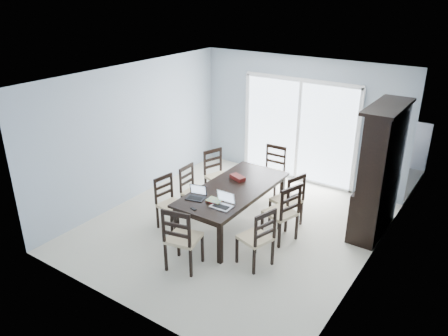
{
  "coord_description": "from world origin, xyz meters",
  "views": [
    {
      "loc": [
        3.58,
        -5.54,
        3.91
      ],
      "look_at": [
        -0.19,
        0.0,
        1.07
      ],
      "focal_mm": 35.0,
      "sensor_mm": 36.0,
      "label": 1
    }
  ],
  "objects_px": {
    "chair_right_mid": "(285,207)",
    "chair_left_far": "(216,169)",
    "chair_end_near": "(180,233)",
    "laptop_silver": "(221,204)",
    "chair_left_mid": "(191,185)",
    "chair_right_far": "(291,195)",
    "cell_phone": "(193,209)",
    "hot_tub": "(286,142)",
    "dining_table": "(233,192)",
    "game_box": "(238,178)",
    "china_hutch": "(380,173)",
    "laptop_dark": "(195,196)",
    "chair_end_far": "(273,165)",
    "chair_right_near": "(260,233)",
    "chair_left_near": "(168,197)"
  },
  "relations": [
    {
      "from": "laptop_dark",
      "to": "cell_phone",
      "type": "bearing_deg",
      "value": -71.15
    },
    {
      "from": "chair_left_far",
      "to": "cell_phone",
      "type": "relative_size",
      "value": 10.57
    },
    {
      "from": "china_hutch",
      "to": "chair_left_far",
      "type": "bearing_deg",
      "value": -170.93
    },
    {
      "from": "chair_end_near",
      "to": "laptop_silver",
      "type": "relative_size",
      "value": 3.6
    },
    {
      "from": "chair_right_near",
      "to": "laptop_silver",
      "type": "bearing_deg",
      "value": 100.72
    },
    {
      "from": "dining_table",
      "to": "chair_right_mid",
      "type": "height_order",
      "value": "chair_right_mid"
    },
    {
      "from": "dining_table",
      "to": "game_box",
      "type": "bearing_deg",
      "value": 110.66
    },
    {
      "from": "chair_right_mid",
      "to": "chair_end_near",
      "type": "relative_size",
      "value": 0.99
    },
    {
      "from": "chair_right_mid",
      "to": "chair_left_far",
      "type": "bearing_deg",
      "value": 86.48
    },
    {
      "from": "laptop_dark",
      "to": "chair_left_mid",
      "type": "bearing_deg",
      "value": 118.84
    },
    {
      "from": "chair_end_near",
      "to": "hot_tub",
      "type": "distance_m",
      "value": 4.9
    },
    {
      "from": "dining_table",
      "to": "game_box",
      "type": "distance_m",
      "value": 0.36
    },
    {
      "from": "chair_right_near",
      "to": "hot_tub",
      "type": "distance_m",
      "value": 4.46
    },
    {
      "from": "chair_right_far",
      "to": "chair_end_near",
      "type": "relative_size",
      "value": 0.95
    },
    {
      "from": "china_hutch",
      "to": "chair_right_near",
      "type": "distance_m",
      "value": 2.32
    },
    {
      "from": "china_hutch",
      "to": "hot_tub",
      "type": "bearing_deg",
      "value": 142.15
    },
    {
      "from": "chair_right_far",
      "to": "chair_end_far",
      "type": "distance_m",
      "value": 1.3
    },
    {
      "from": "cell_phone",
      "to": "game_box",
      "type": "relative_size",
      "value": 0.38
    },
    {
      "from": "china_hutch",
      "to": "chair_left_mid",
      "type": "distance_m",
      "value": 3.22
    },
    {
      "from": "chair_right_far",
      "to": "chair_left_mid",
      "type": "bearing_deg",
      "value": 125.46
    },
    {
      "from": "laptop_dark",
      "to": "laptop_silver",
      "type": "distance_m",
      "value": 0.5
    },
    {
      "from": "chair_left_far",
      "to": "chair_right_far",
      "type": "bearing_deg",
      "value": 102.7
    },
    {
      "from": "chair_end_near",
      "to": "cell_phone",
      "type": "relative_size",
      "value": 11.22
    },
    {
      "from": "cell_phone",
      "to": "hot_tub",
      "type": "distance_m",
      "value": 4.4
    },
    {
      "from": "laptop_silver",
      "to": "chair_left_far",
      "type": "bearing_deg",
      "value": 125.92
    },
    {
      "from": "china_hutch",
      "to": "chair_right_mid",
      "type": "bearing_deg",
      "value": -133.27
    },
    {
      "from": "dining_table",
      "to": "laptop_dark",
      "type": "xyz_separation_m",
      "value": [
        -0.28,
        -0.67,
        0.13
      ]
    },
    {
      "from": "chair_right_far",
      "to": "laptop_silver",
      "type": "distance_m",
      "value": 1.39
    },
    {
      "from": "chair_left_far",
      "to": "game_box",
      "type": "distance_m",
      "value": 0.93
    },
    {
      "from": "dining_table",
      "to": "laptop_dark",
      "type": "bearing_deg",
      "value": -112.59
    },
    {
      "from": "chair_end_near",
      "to": "game_box",
      "type": "height_order",
      "value": "chair_end_near"
    },
    {
      "from": "chair_left_far",
      "to": "chair_right_mid",
      "type": "relative_size",
      "value": 0.95
    },
    {
      "from": "china_hutch",
      "to": "laptop_silver",
      "type": "xyz_separation_m",
      "value": [
        -1.8,
        -1.93,
        -0.27
      ]
    },
    {
      "from": "chair_left_mid",
      "to": "chair_end_near",
      "type": "height_order",
      "value": "chair_end_near"
    },
    {
      "from": "chair_right_far",
      "to": "hot_tub",
      "type": "bearing_deg",
      "value": 44.83
    },
    {
      "from": "chair_left_mid",
      "to": "chair_end_far",
      "type": "height_order",
      "value": "chair_end_far"
    },
    {
      "from": "chair_right_far",
      "to": "laptop_dark",
      "type": "bearing_deg",
      "value": 155.99
    },
    {
      "from": "chair_left_near",
      "to": "chair_right_mid",
      "type": "height_order",
      "value": "chair_right_mid"
    },
    {
      "from": "hot_tub",
      "to": "chair_end_near",
      "type": "bearing_deg",
      "value": -81.03
    },
    {
      "from": "chair_end_near",
      "to": "laptop_silver",
      "type": "distance_m",
      "value": 0.82
    },
    {
      "from": "china_hutch",
      "to": "game_box",
      "type": "height_order",
      "value": "china_hutch"
    },
    {
      "from": "chair_right_near",
      "to": "chair_end_far",
      "type": "relative_size",
      "value": 0.97
    },
    {
      "from": "dining_table",
      "to": "chair_left_far",
      "type": "xyz_separation_m",
      "value": [
        -0.91,
        0.78,
        -0.08
      ]
    },
    {
      "from": "china_hutch",
      "to": "chair_right_near",
      "type": "bearing_deg",
      "value": -118.19
    },
    {
      "from": "dining_table",
      "to": "chair_right_mid",
      "type": "distance_m",
      "value": 0.93
    },
    {
      "from": "chair_left_mid",
      "to": "hot_tub",
      "type": "relative_size",
      "value": 0.58
    },
    {
      "from": "chair_left_near",
      "to": "cell_phone",
      "type": "distance_m",
      "value": 0.95
    },
    {
      "from": "chair_right_mid",
      "to": "chair_right_far",
      "type": "xyz_separation_m",
      "value": [
        -0.14,
        0.49,
        -0.02
      ]
    },
    {
      "from": "chair_left_far",
      "to": "chair_right_far",
      "type": "xyz_separation_m",
      "value": [
        1.7,
        -0.2,
        0.01
      ]
    },
    {
      "from": "dining_table",
      "to": "cell_phone",
      "type": "bearing_deg",
      "value": -95.4
    }
  ]
}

